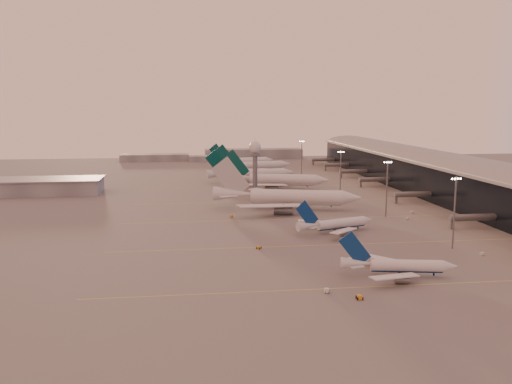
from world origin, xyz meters
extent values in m
plane|color=#5D5A5A|center=(0.00, 0.00, 0.00)|extent=(700.00, 700.00, 0.00)
cube|color=#D5CD4B|center=(30.00, -35.00, 0.01)|extent=(180.00, 0.25, 0.02)
cube|color=#D5CD4B|center=(30.00, 10.00, 0.01)|extent=(180.00, 0.25, 0.02)
cube|color=#D5CD4B|center=(30.00, 55.00, 0.01)|extent=(180.00, 0.25, 0.02)
cube|color=#D5CD4B|center=(30.00, 100.00, 0.01)|extent=(180.00, 0.25, 0.02)
cube|color=#D5CD4B|center=(30.00, 150.00, 0.01)|extent=(180.00, 0.25, 0.02)
cube|color=black|center=(108.00, 110.00, 9.00)|extent=(36.00, 360.00, 18.00)
cylinder|color=gray|center=(108.00, 110.00, 18.00)|extent=(10.08, 360.00, 10.08)
cube|color=gray|center=(108.00, 110.00, 18.20)|extent=(40.00, 362.00, 0.80)
cylinder|color=slate|center=(82.00, 28.00, 4.50)|extent=(22.00, 2.80, 2.80)
cube|color=slate|center=(72.00, 28.00, 2.20)|extent=(1.20, 1.20, 4.40)
cylinder|color=slate|center=(82.00, 86.00, 4.50)|extent=(22.00, 2.80, 2.80)
cube|color=slate|center=(72.00, 86.00, 2.20)|extent=(1.20, 1.20, 4.40)
cylinder|color=slate|center=(82.00, 142.00, 4.50)|extent=(22.00, 2.80, 2.80)
cube|color=slate|center=(72.00, 142.00, 2.20)|extent=(1.20, 1.20, 4.40)
cylinder|color=slate|center=(82.00, 184.00, 4.50)|extent=(22.00, 2.80, 2.80)
cube|color=slate|center=(72.00, 184.00, 2.20)|extent=(1.20, 1.20, 4.40)
cylinder|color=slate|center=(82.00, 226.00, 4.50)|extent=(22.00, 2.80, 2.80)
cube|color=slate|center=(72.00, 226.00, 2.20)|extent=(1.20, 1.20, 4.40)
cylinder|color=slate|center=(82.00, 266.00, 4.50)|extent=(22.00, 2.80, 2.80)
cube|color=slate|center=(72.00, 266.00, 2.20)|extent=(1.20, 1.20, 4.40)
cube|color=slate|center=(-120.00, 140.00, 4.00)|extent=(80.00, 25.00, 8.00)
cube|color=gray|center=(-120.00, 140.00, 8.20)|extent=(82.00, 27.00, 0.60)
cylinder|color=slate|center=(5.00, 120.00, 11.00)|extent=(2.60, 2.60, 22.00)
cylinder|color=slate|center=(5.00, 120.00, 22.50)|extent=(5.20, 5.20, 1.20)
sphere|color=silver|center=(5.00, 120.00, 26.40)|extent=(6.40, 6.40, 6.40)
cylinder|color=slate|center=(5.00, 120.00, 30.10)|extent=(0.16, 0.16, 2.00)
cylinder|color=slate|center=(58.00, 0.00, 12.50)|extent=(0.56, 0.56, 25.00)
cube|color=slate|center=(58.00, 0.00, 24.50)|extent=(3.60, 0.25, 0.25)
sphere|color=#FFEABF|center=(56.50, 0.00, 24.10)|extent=(0.56, 0.56, 0.56)
sphere|color=#FFEABF|center=(57.50, 0.00, 24.10)|extent=(0.56, 0.56, 0.56)
sphere|color=#FFEABF|center=(58.50, 0.00, 24.10)|extent=(0.56, 0.56, 0.56)
sphere|color=#FFEABF|center=(59.50, 0.00, 24.10)|extent=(0.56, 0.56, 0.56)
cylinder|color=slate|center=(55.00, 55.00, 12.50)|extent=(0.56, 0.56, 25.00)
cube|color=slate|center=(55.00, 55.00, 24.50)|extent=(3.60, 0.25, 0.25)
sphere|color=#FFEABF|center=(53.50, 55.00, 24.10)|extent=(0.56, 0.56, 0.56)
sphere|color=#FFEABF|center=(54.50, 55.00, 24.10)|extent=(0.56, 0.56, 0.56)
sphere|color=#FFEABF|center=(55.50, 55.00, 24.10)|extent=(0.56, 0.56, 0.56)
sphere|color=#FFEABF|center=(56.50, 55.00, 24.10)|extent=(0.56, 0.56, 0.56)
cylinder|color=slate|center=(50.00, 110.00, 12.50)|extent=(0.56, 0.56, 25.00)
cube|color=slate|center=(50.00, 110.00, 24.50)|extent=(3.60, 0.25, 0.25)
sphere|color=#FFEABF|center=(48.50, 110.00, 24.10)|extent=(0.56, 0.56, 0.56)
sphere|color=#FFEABF|center=(49.50, 110.00, 24.10)|extent=(0.56, 0.56, 0.56)
sphere|color=#FFEABF|center=(50.50, 110.00, 24.10)|extent=(0.56, 0.56, 0.56)
sphere|color=#FFEABF|center=(51.50, 110.00, 24.10)|extent=(0.56, 0.56, 0.56)
cylinder|color=slate|center=(48.00, 200.00, 12.50)|extent=(0.56, 0.56, 25.00)
cube|color=slate|center=(48.00, 200.00, 24.50)|extent=(3.60, 0.25, 0.25)
sphere|color=#FFEABF|center=(46.50, 200.00, 24.10)|extent=(0.56, 0.56, 0.56)
sphere|color=#FFEABF|center=(47.50, 200.00, 24.10)|extent=(0.56, 0.56, 0.56)
sphere|color=#FFEABF|center=(48.50, 200.00, 24.10)|extent=(0.56, 0.56, 0.56)
sphere|color=#FFEABF|center=(49.50, 200.00, 24.10)|extent=(0.56, 0.56, 0.56)
cube|color=slate|center=(-60.00, 320.00, 3.00)|extent=(60.00, 18.00, 6.00)
cube|color=slate|center=(30.00, 330.00, 4.50)|extent=(90.00, 20.00, 9.00)
cube|color=slate|center=(-10.00, 310.00, 2.50)|extent=(40.00, 15.00, 5.00)
cylinder|color=silver|center=(29.84, -27.83, 2.81)|extent=(20.55, 7.26, 3.45)
cylinder|color=navy|center=(29.84, -27.83, 2.04)|extent=(19.97, 6.23, 2.48)
cone|color=silver|center=(41.71, -30.14, 2.81)|extent=(4.51, 4.14, 3.45)
cone|color=silver|center=(15.73, -25.08, 3.25)|extent=(9.00, 5.01, 3.45)
cube|color=silver|center=(23.34, -35.21, 2.21)|extent=(15.01, 7.53, 1.08)
cylinder|color=slate|center=(26.15, -33.71, 0.64)|extent=(4.28, 2.95, 2.24)
cube|color=slate|center=(26.15, -33.71, 1.61)|extent=(0.31, 0.27, 1.38)
cube|color=silver|center=(26.58, -18.55, 2.21)|extent=(13.53, 11.87, 1.08)
cylinder|color=slate|center=(28.62, -20.99, 0.64)|extent=(4.28, 2.95, 2.24)
cube|color=slate|center=(28.62, -20.99, 1.61)|extent=(0.31, 0.27, 1.38)
cube|color=navy|center=(15.31, -25.00, 7.51)|extent=(9.35, 2.12, 10.28)
cube|color=silver|center=(15.01, -28.93, 3.33)|extent=(4.17, 2.43, 0.23)
cube|color=silver|center=(16.51, -21.24, 3.33)|extent=(4.02, 3.54, 0.23)
cylinder|color=black|center=(37.40, -29.30, 0.45)|extent=(0.45, 0.45, 0.91)
cylinder|color=black|center=(28.62, -25.56, 0.50)|extent=(1.07, 0.64, 1.00)
cylinder|color=black|center=(27.86, -29.48, 0.50)|extent=(1.07, 0.64, 1.00)
cylinder|color=silver|center=(27.10, 28.95, 2.94)|extent=(21.20, 10.24, 3.60)
cylinder|color=navy|center=(27.10, 28.95, 2.13)|extent=(20.47, 9.15, 2.59)
cone|color=silver|center=(39.06, 33.02, 2.94)|extent=(5.04, 4.73, 3.60)
cone|color=silver|center=(12.88, 24.10, 3.39)|extent=(9.56, 6.27, 3.60)
cube|color=silver|center=(25.04, 18.88, 2.31)|extent=(13.06, 13.59, 1.13)
cylinder|color=slate|center=(26.81, 21.70, 0.66)|extent=(4.63, 3.54, 2.34)
cube|color=slate|center=(26.81, 21.70, 1.68)|extent=(0.35, 0.32, 1.44)
cube|color=silver|center=(19.32, 35.67, 2.31)|extent=(15.68, 5.94, 1.13)
cylinder|color=slate|center=(22.44, 34.51, 0.66)|extent=(4.63, 3.54, 2.34)
cube|color=slate|center=(22.44, 34.51, 1.68)|extent=(0.35, 0.32, 1.44)
cube|color=navy|center=(12.46, 23.96, 7.85)|extent=(9.47, 3.50, 10.74)
cube|color=silver|center=(14.23, 20.23, 3.48)|extent=(3.99, 3.98, 0.24)
cube|color=silver|center=(11.59, 27.99, 3.48)|extent=(4.26, 2.04, 0.24)
cylinder|color=black|center=(34.72, 31.54, 0.47)|extent=(0.47, 0.47, 0.95)
cylinder|color=black|center=(24.81, 30.37, 0.52)|extent=(1.14, 0.79, 1.04)
cylinder|color=black|center=(26.16, 26.42, 0.52)|extent=(1.14, 0.79, 1.04)
cylinder|color=silver|center=(19.16, 76.62, 4.65)|extent=(43.31, 16.66, 6.71)
cylinder|color=silver|center=(19.16, 76.62, 3.14)|extent=(42.03, 14.63, 4.83)
cone|color=silver|center=(44.06, 70.57, 4.65)|extent=(9.66, 8.48, 6.71)
cone|color=silver|center=(-10.45, 83.82, 5.49)|extent=(19.08, 10.77, 6.71)
cube|color=silver|center=(4.76, 61.75, 3.48)|extent=(31.63, 14.55, 1.99)
cylinder|color=slate|center=(10.81, 64.62, 0.76)|extent=(9.11, 6.20, 4.36)
cube|color=slate|center=(10.81, 64.62, 2.31)|extent=(0.38, 0.34, 2.68)
cube|color=silver|center=(13.20, 96.45, 3.48)|extent=(27.77, 25.82, 1.99)
cylinder|color=slate|center=(17.25, 91.12, 0.76)|extent=(9.11, 6.20, 4.36)
cube|color=slate|center=(17.25, 91.12, 2.31)|extent=(0.38, 0.34, 2.68)
cube|color=#A4A7AC|center=(-11.33, 84.03, 13.42)|extent=(18.16, 4.76, 19.91)
cube|color=silver|center=(-12.77, 75.83, 5.66)|extent=(8.79, 4.82, 0.27)
cube|color=silver|center=(-8.84, 91.98, 5.66)|extent=(8.39, 7.70, 0.27)
cylinder|color=black|center=(35.02, 72.77, 0.54)|extent=(0.54, 0.54, 1.08)
cylinder|color=black|center=(16.36, 79.75, 0.60)|extent=(1.28, 0.81, 1.19)
cylinder|color=black|center=(15.23, 75.13, 0.60)|extent=(1.28, 0.81, 1.19)
cylinder|color=silver|center=(24.01, 141.11, 4.39)|extent=(38.78, 16.40, 6.22)
cylinder|color=silver|center=(24.01, 141.11, 3.00)|extent=(37.57, 14.52, 4.48)
cone|color=silver|center=(46.15, 134.89, 4.39)|extent=(8.86, 8.00, 6.22)
cone|color=silver|center=(-2.32, 148.50, 5.17)|extent=(17.24, 10.35, 6.22)
cube|color=silver|center=(10.49, 128.07, 3.31)|extent=(28.72, 12.30, 1.84)
cylinder|color=slate|center=(16.07, 130.49, 0.75)|extent=(8.27, 5.91, 4.04)
cube|color=slate|center=(16.07, 130.49, 2.22)|extent=(0.38, 0.34, 2.49)
cube|color=silver|center=(19.25, 159.28, 3.31)|extent=(24.71, 24.01, 1.84)
cylinder|color=slate|center=(22.76, 154.32, 0.75)|extent=(8.27, 5.91, 4.04)
cube|color=slate|center=(22.76, 154.32, 2.22)|extent=(0.38, 0.34, 2.49)
cube|color=#053A39|center=(-3.09, 148.72, 12.59)|extent=(16.56, 4.98, 18.39)
cube|color=silver|center=(-4.59, 141.40, 5.33)|extent=(7.84, 4.09, 0.27)
cube|color=silver|center=(-0.56, 155.76, 5.33)|extent=(7.43, 7.05, 0.27)
cylinder|color=black|center=(38.11, 137.15, 0.54)|extent=(0.54, 0.54, 1.07)
cylinder|color=black|center=(21.66, 144.22, 0.59)|extent=(1.28, 0.83, 1.18)
cylinder|color=black|center=(20.38, 139.68, 0.59)|extent=(1.28, 0.83, 1.18)
cylinder|color=silver|center=(13.20, 174.05, 4.08)|extent=(36.24, 11.77, 5.77)
cylinder|color=silver|center=(13.20, 174.05, 2.78)|extent=(35.26, 10.06, 4.16)
cone|color=silver|center=(34.24, 177.68, 4.08)|extent=(7.81, 6.86, 5.77)
cone|color=silver|center=(-11.82, 169.73, 4.80)|extent=(15.77, 8.24, 5.77)
cube|color=silver|center=(7.07, 157.72, 3.07)|extent=(24.22, 20.68, 1.71)
cylinder|color=slate|center=(10.78, 161.97, 0.70)|extent=(7.46, 4.87, 3.75)
cube|color=slate|center=(10.78, 161.97, 2.06)|extent=(0.34, 0.30, 2.31)
cube|color=silver|center=(1.95, 187.38, 3.07)|extent=(26.56, 13.83, 1.71)
cylinder|color=slate|center=(6.87, 184.62, 0.70)|extent=(7.46, 4.87, 3.75)
cube|color=slate|center=(6.87, 184.62, 2.06)|extent=(0.34, 0.30, 2.31)
cube|color=#053A39|center=(-12.56, 169.61, 11.69)|extent=(15.70, 3.04, 17.08)
cube|color=silver|center=(-10.89, 162.87, 4.95)|extent=(7.14, 6.16, 0.25)
cube|color=silver|center=(-13.25, 176.51, 4.95)|extent=(7.37, 4.43, 0.25)
cylinder|color=black|center=(26.60, 176.36, 0.50)|extent=(0.50, 0.50, 0.99)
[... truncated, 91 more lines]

